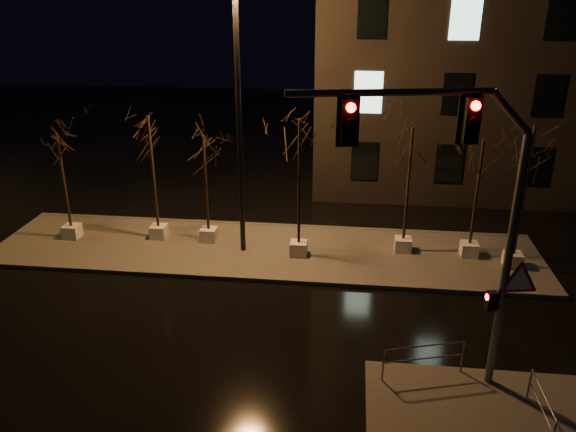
# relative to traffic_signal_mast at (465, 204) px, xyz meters

# --- Properties ---
(ground) EXTENTS (90.00, 90.00, 0.00)m
(ground) POSITION_rel_traffic_signal_mast_xyz_m (-6.03, 1.74, -5.30)
(ground) COLOR black
(ground) RESTS_ON ground
(median) EXTENTS (22.00, 5.00, 0.15)m
(median) POSITION_rel_traffic_signal_mast_xyz_m (-6.03, 7.74, -5.23)
(median) COLOR #45433E
(median) RESTS_ON ground
(building) EXTENTS (25.00, 12.00, 15.00)m
(building) POSITION_rel_traffic_signal_mast_xyz_m (7.97, 19.74, 2.20)
(building) COLOR black
(building) RESTS_ON ground
(tree_0) EXTENTS (1.80, 1.80, 4.67)m
(tree_0) POSITION_rel_traffic_signal_mast_xyz_m (-14.30, 7.88, -1.61)
(tree_0) COLOR silver
(tree_0) RESTS_ON median
(tree_1) EXTENTS (1.80, 1.80, 5.35)m
(tree_1) POSITION_rel_traffic_signal_mast_xyz_m (-10.63, 8.28, -1.09)
(tree_1) COLOR silver
(tree_1) RESTS_ON median
(tree_2) EXTENTS (1.80, 1.80, 4.62)m
(tree_2) POSITION_rel_traffic_signal_mast_xyz_m (-8.45, 8.23, -1.64)
(tree_2) COLOR silver
(tree_2) RESTS_ON median
(tree_3) EXTENTS (1.80, 1.80, 5.60)m
(tree_3) POSITION_rel_traffic_signal_mast_xyz_m (-4.60, 7.34, -0.91)
(tree_3) COLOR silver
(tree_3) RESTS_ON median
(tree_4) EXTENTS (1.80, 1.80, 5.17)m
(tree_4) POSITION_rel_traffic_signal_mast_xyz_m (-0.46, 8.18, -1.23)
(tree_4) COLOR silver
(tree_4) RESTS_ON median
(tree_5) EXTENTS (1.80, 1.80, 4.84)m
(tree_5) POSITION_rel_traffic_signal_mast_xyz_m (2.10, 8.02, -1.48)
(tree_5) COLOR silver
(tree_5) RESTS_ON median
(tree_6) EXTENTS (1.80, 1.80, 5.56)m
(tree_6) POSITION_rel_traffic_signal_mast_xyz_m (3.57, 7.28, -0.93)
(tree_6) COLOR silver
(tree_6) RESTS_ON median
(traffic_signal_mast) EXTENTS (6.34, 1.25, 7.85)m
(traffic_signal_mast) POSITION_rel_traffic_signal_mast_xyz_m (0.00, 0.00, 0.00)
(traffic_signal_mast) COLOR #5B5D63
(traffic_signal_mast) RESTS_ON sidewalk_corner
(streetlight_main) EXTENTS (2.53, 0.44, 10.13)m
(streetlight_main) POSITION_rel_traffic_signal_mast_xyz_m (-6.86, 7.51, 0.69)
(streetlight_main) COLOR black
(streetlight_main) RESTS_ON median
(guard_rail_a) EXTENTS (2.22, 0.69, 1.00)m
(guard_rail_a) POSITION_rel_traffic_signal_mast_xyz_m (-0.51, 0.24, -4.50)
(guard_rail_a) COLOR #5B5D63
(guard_rail_a) RESTS_ON sidewalk_corner
(guard_rail_b) EXTENTS (0.06, 1.90, 0.90)m
(guard_rail_b) POSITION_rel_traffic_signal_mast_xyz_m (2.12, -1.25, -4.58)
(guard_rail_b) COLOR #5B5D63
(guard_rail_b) RESTS_ON sidewalk_corner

